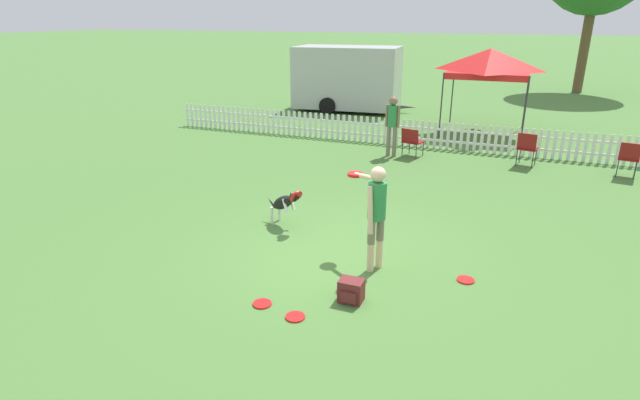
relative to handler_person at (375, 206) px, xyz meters
name	(u,v)px	position (x,y,z in m)	size (l,w,h in m)	color
ground_plane	(335,255)	(-0.71, 0.21, -1.06)	(240.00, 240.00, 0.00)	#4C7A38
handler_person	(375,206)	(0.00, 0.00, 0.00)	(0.84, 0.98, 1.68)	beige
leaping_dog	(284,202)	(-2.04, 1.02, -0.58)	(0.96, 0.59, 0.81)	black
frisbee_near_handler	(262,304)	(-1.12, -1.61, -1.04)	(0.26, 0.26, 0.02)	red
frisbee_near_dog	(295,317)	(-0.57, -1.73, -1.04)	(0.26, 0.26, 0.02)	red
frisbee_midfield	(466,280)	(1.42, 0.12, -1.04)	(0.26, 0.26, 0.02)	red
backpack_on_grass	(351,291)	(-0.01, -1.06, -0.90)	(0.33, 0.29, 0.32)	maroon
picket_fence	(425,134)	(-0.71, 8.10, -0.65)	(17.44, 0.04, 0.81)	white
folding_chair_blue_left	(412,140)	(-0.86, 6.86, -0.56)	(0.63, 0.64, 0.83)	#333338
folding_chair_center	(527,146)	(2.16, 7.03, -0.51)	(0.56, 0.58, 0.91)	#333338
folding_chair_green_right	(629,156)	(4.48, 6.89, -0.51)	(0.52, 0.54, 0.90)	#333338
canopy_tent_main	(490,63)	(0.74, 10.85, 1.28)	(2.57, 2.57, 2.79)	#333338
spectator_standing	(392,120)	(-1.41, 6.71, -0.02)	(0.42, 0.27, 1.69)	#7A705B
equipment_trailer	(348,77)	(-5.01, 13.36, 0.32)	(5.13, 2.73, 2.61)	#B7B7B7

